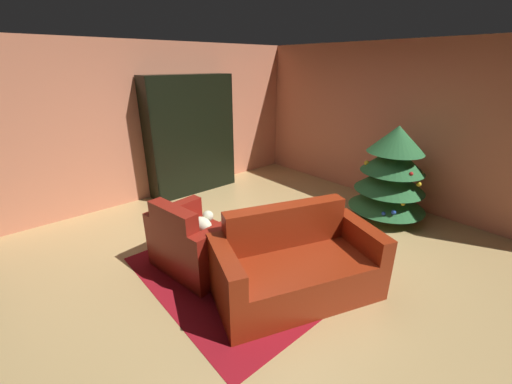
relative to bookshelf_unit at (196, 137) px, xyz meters
The scene contains 11 objects.
ground_plane 2.73m from the bookshelf_unit, 12.06° to the right, with size 6.65×6.65×0.00m, color tan.
wall_back 3.38m from the bookshelf_unit, 42.44° to the left, with size 5.56×0.06×2.59m, color #D57D5A.
wall_left 0.66m from the bookshelf_unit, 116.85° to the right, with size 0.06×5.66×2.59m, color #D57D5A.
area_rug 2.86m from the bookshelf_unit, 17.65° to the right, with size 2.24×2.32×0.01m, color maroon.
bookshelf_unit is the anchor object (origin of this frame).
armchair_red 2.64m from the bookshelf_unit, 32.29° to the right, with size 1.06×0.87×0.87m.
couch_red 3.40m from the bookshelf_unit, 14.20° to the right, with size 1.32×1.84×0.89m.
coffee_table 2.82m from the bookshelf_unit, 17.62° to the right, with size 0.67×0.67×0.41m.
book_stack_on_table 2.84m from the bookshelf_unit, 16.34° to the right, with size 0.21×0.15×0.08m.
bottle_on_table 2.77m from the bookshelf_unit, 21.42° to the right, with size 0.08×0.08×0.30m.
decorated_tree 3.34m from the bookshelf_unit, 27.71° to the left, with size 1.12×1.12×1.44m.
Camera 1 is at (2.52, -2.36, 2.25)m, focal length 22.17 mm.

